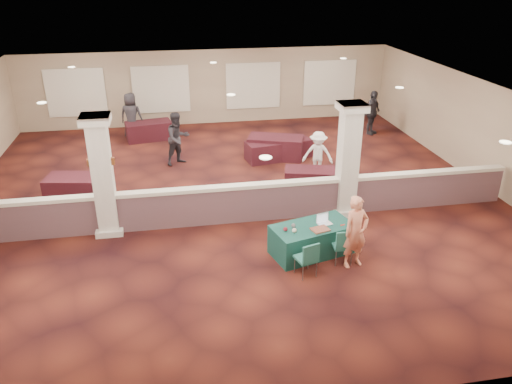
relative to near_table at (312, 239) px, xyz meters
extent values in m
plane|color=#4F1D13|center=(-1.48, 3.45, -0.38)|extent=(16.00, 16.00, 0.00)
cube|color=gray|center=(-1.48, 11.45, 1.22)|extent=(16.00, 0.04, 3.20)
cube|color=gray|center=(-1.48, -4.55, 1.22)|extent=(16.00, 0.04, 3.20)
cube|color=gray|center=(6.52, 3.45, 1.22)|extent=(0.04, 16.00, 3.20)
cube|color=silver|center=(-1.48, 3.45, 2.82)|extent=(16.00, 16.00, 0.02)
cube|color=brown|center=(-1.48, 1.95, 0.12)|extent=(15.60, 0.20, 1.00)
cube|color=beige|center=(-1.48, 1.95, 0.67)|extent=(15.60, 0.28, 0.10)
cube|color=beige|center=(-4.98, 1.95, 1.22)|extent=(0.50, 0.50, 3.20)
cube|color=beige|center=(-4.98, 1.95, -0.30)|extent=(0.70, 0.70, 0.16)
cube|color=beige|center=(-4.98, 1.95, 2.72)|extent=(0.72, 0.72, 0.20)
cube|color=beige|center=(1.52, 1.95, 1.22)|extent=(0.50, 0.50, 3.20)
cube|color=beige|center=(1.52, 1.95, -0.30)|extent=(0.70, 0.70, 0.16)
cube|color=beige|center=(1.52, 1.95, 2.72)|extent=(0.72, 0.72, 0.20)
cylinder|color=brown|center=(-5.26, 1.95, 1.62)|extent=(0.12, 0.12, 0.18)
cylinder|color=white|center=(-5.26, 1.95, 1.62)|extent=(0.09, 0.09, 0.10)
cylinder|color=brown|center=(-4.70, 1.95, 1.62)|extent=(0.12, 0.12, 0.18)
cylinder|color=white|center=(-4.70, 1.95, 1.62)|extent=(0.09, 0.09, 0.10)
cube|color=#103C33|center=(0.00, 0.00, 0.00)|extent=(2.14, 1.45, 0.75)
cube|color=#1E5A57|center=(0.59, -0.51, 0.07)|extent=(0.48, 0.48, 0.06)
cube|color=#1E5A57|center=(0.58, -0.72, 0.32)|extent=(0.44, 0.07, 0.44)
cylinder|color=slate|center=(0.39, -0.69, -0.17)|extent=(0.03, 0.03, 0.42)
cylinder|color=slate|center=(0.77, -0.71, -0.17)|extent=(0.03, 0.03, 0.42)
cylinder|color=slate|center=(0.41, -0.32, -0.17)|extent=(0.03, 0.03, 0.42)
cylinder|color=slate|center=(0.79, -0.34, -0.17)|extent=(0.03, 0.03, 0.42)
cube|color=#1E5A57|center=(-0.40, -0.90, 0.06)|extent=(0.55, 0.55, 0.06)
cube|color=#1E5A57|center=(-0.34, -1.10, 0.30)|extent=(0.42, 0.16, 0.42)
cylinder|color=slate|center=(-0.52, -1.13, -0.17)|extent=(0.03, 0.03, 0.40)
cylinder|color=slate|center=(-0.17, -1.03, -0.17)|extent=(0.03, 0.03, 0.40)
cylinder|color=slate|center=(-0.63, -0.78, -0.17)|extent=(0.03, 0.03, 0.40)
cylinder|color=slate|center=(-0.27, -0.68, -0.17)|extent=(0.03, 0.03, 0.40)
imported|color=#E68964|center=(0.82, -0.70, 0.51)|extent=(0.73, 0.58, 1.77)
cube|color=black|center=(-6.04, 4.16, 0.00)|extent=(2.00, 1.25, 0.75)
cube|color=black|center=(0.27, 6.45, -0.03)|extent=(1.82, 1.13, 0.69)
cube|color=black|center=(1.02, 3.75, -0.05)|extent=(1.76, 1.19, 0.65)
cube|color=black|center=(-4.07, 9.58, -0.01)|extent=(1.92, 1.20, 0.72)
cube|color=black|center=(0.52, 6.65, 0.02)|extent=(2.18, 1.58, 0.79)
cube|color=black|center=(1.02, 6.65, -0.05)|extent=(1.75, 1.18, 0.65)
imported|color=black|center=(-2.98, 6.65, 0.56)|extent=(1.02, 0.88, 1.87)
imported|color=silver|center=(1.52, 4.68, 0.40)|extent=(1.09, 0.76, 1.55)
imported|color=black|center=(5.02, 8.69, 0.53)|extent=(1.16, 1.04, 1.82)
imported|color=black|center=(-4.72, 9.90, 0.55)|extent=(1.02, 0.72, 1.86)
cube|color=silver|center=(0.31, 0.03, 0.38)|extent=(0.39, 0.32, 0.02)
cube|color=silver|center=(0.28, 0.15, 0.51)|extent=(0.33, 0.10, 0.23)
cube|color=silver|center=(0.28, 0.14, 0.49)|extent=(0.30, 0.08, 0.20)
cube|color=#AD3E1B|center=(0.12, -0.23, 0.39)|extent=(0.48, 0.41, 0.03)
sphere|color=beige|center=(-0.52, -0.25, 0.43)|extent=(0.11, 0.11, 0.11)
sphere|color=maroon|center=(-0.71, -0.14, 0.43)|extent=(0.10, 0.10, 0.10)
sphere|color=#55555B|center=(-0.48, 0.00, 0.43)|extent=(0.11, 0.11, 0.11)
cube|color=red|center=(0.72, -0.10, 0.38)|extent=(0.13, 0.06, 0.01)
camera|label=1|loc=(-3.20, -10.18, 6.14)|focal=35.00mm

